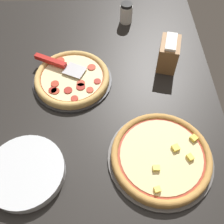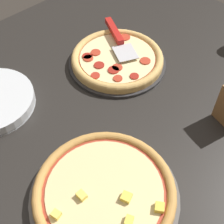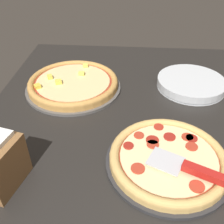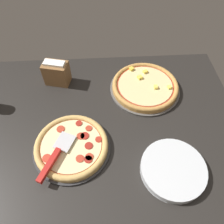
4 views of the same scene
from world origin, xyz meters
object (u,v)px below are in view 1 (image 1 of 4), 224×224
Objects in this scene: serving_spatula at (55,62)px; plate_stack at (26,172)px; parmesan_shaker at (126,13)px; napkin_holder at (168,54)px; pizza_back at (161,156)px; pizza_front at (72,78)px.

plate_stack is at bearing -6.24° from serving_spatula.
napkin_holder is at bearing 27.79° from parmesan_shaker.
serving_spatula is 47.68cm from plate_stack.
serving_spatula reaches higher than pizza_back.
pizza_back is at bearing 41.81° from pizza_front.
parmesan_shaker is 34.90cm from napkin_holder.
pizza_front is at bearing 47.87° from serving_spatula.
pizza_front reaches higher than plate_stack.
parmesan_shaker is (-40.05, 24.52, 2.58)cm from pizza_front.
napkin_holder is at bearing 92.86° from serving_spatula.
napkin_holder reaches higher than serving_spatula.
parmesan_shaker is at bearing -174.10° from pizza_back.
napkin_holder is at bearing 132.93° from plate_stack.
pizza_back is 2.45× the size of napkin_holder.
pizza_back is 3.40× the size of parmesan_shaker.
parmesan_shaker is 0.72× the size of napkin_holder.
parmesan_shaker reaches higher than pizza_back.
serving_spatula reaches higher than plate_stack.
pizza_front is 48.59cm from pizza_back.
pizza_back is at bearing 5.90° from parmesan_shaker.
serving_spatula is 46.17cm from parmesan_shaker.
napkin_holder is at bearing 102.72° from pizza_front.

